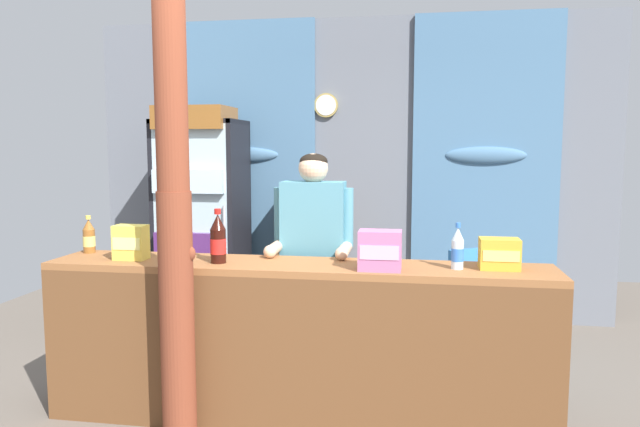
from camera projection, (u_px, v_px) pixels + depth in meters
ground_plane at (319, 382)px, 4.09m from camera, size 7.26×7.26×0.00m
back_wall_curtained at (348, 166)px, 5.62m from camera, size 4.90×0.22×2.82m
stall_counter at (293, 332)px, 3.36m from camera, size 2.95×0.46×0.95m
timber_post at (174, 202)px, 3.13m from camera, size 0.21×0.19×2.78m
drink_fridge at (201, 208)px, 5.29m from camera, size 0.74×0.66×1.98m
bottle_shelf_rack at (305, 254)px, 5.43m from camera, size 0.48×0.28×1.23m
plastic_lawn_chair at (461, 292)px, 4.62m from camera, size 0.61×0.61×0.86m
shopkeeper at (313, 244)px, 3.80m from camera, size 0.52×0.42×1.59m
soda_bottle_cola at (218, 240)px, 3.42m from camera, size 0.09×0.09×0.32m
soda_bottle_iced_tea at (89, 237)px, 3.76m from camera, size 0.08×0.08×0.24m
soda_bottle_water at (458, 249)px, 3.25m from camera, size 0.07×0.07×0.26m
snack_box_instant_noodle at (131, 242)px, 3.53m from camera, size 0.19×0.12×0.21m
snack_box_choco_powder at (499, 254)px, 3.25m from camera, size 0.21×0.15×0.17m
snack_box_wafer at (380, 250)px, 3.22m from camera, size 0.23×0.16×0.22m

